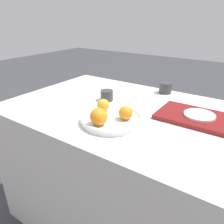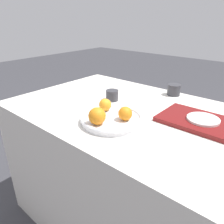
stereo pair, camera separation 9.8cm
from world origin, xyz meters
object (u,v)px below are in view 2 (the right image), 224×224
(orange_0, at_px, (125,114))
(side_plate, at_px, (203,119))
(orange_2, at_px, (105,105))
(orange_1, at_px, (97,116))
(serving_tray, at_px, (203,122))
(cup_2, at_px, (174,90))
(fruit_platter, at_px, (112,119))
(cup_1, at_px, (112,95))

(orange_0, bearing_deg, side_plate, 40.62)
(orange_2, bearing_deg, orange_1, -61.13)
(serving_tray, height_order, cup_2, cup_2)
(fruit_platter, distance_m, side_plate, 0.41)
(fruit_platter, distance_m, orange_2, 0.10)
(cup_2, bearing_deg, orange_2, -104.56)
(side_plate, bearing_deg, orange_2, -152.91)
(orange_2, relative_size, cup_1, 0.84)
(cup_1, bearing_deg, orange_1, -60.03)
(fruit_platter, height_order, cup_1, cup_1)
(cup_1, bearing_deg, cup_2, 53.78)
(orange_0, xyz_separation_m, orange_2, (-0.14, 0.02, -0.00))
(serving_tray, bearing_deg, fruit_platter, -142.67)
(serving_tray, bearing_deg, orange_1, -134.58)
(fruit_platter, relative_size, cup_2, 3.71)
(fruit_platter, xyz_separation_m, cup_1, (-0.18, 0.21, 0.01))
(orange_1, height_order, cup_2, orange_1)
(fruit_platter, bearing_deg, cup_2, 84.89)
(serving_tray, distance_m, side_plate, 0.02)
(orange_1, bearing_deg, cup_1, 119.97)
(orange_2, bearing_deg, fruit_platter, -27.59)
(cup_1, bearing_deg, side_plate, 3.82)
(orange_1, height_order, cup_1, orange_1)
(serving_tray, height_order, cup_1, cup_1)
(orange_2, distance_m, cup_1, 0.20)
(orange_0, distance_m, orange_1, 0.13)
(orange_1, relative_size, cup_1, 1.05)
(orange_1, distance_m, orange_2, 0.15)
(orange_1, xyz_separation_m, side_plate, (0.33, 0.34, -0.03))
(serving_tray, bearing_deg, orange_2, -152.91)
(side_plate, bearing_deg, cup_1, -176.18)
(cup_2, bearing_deg, fruit_platter, -95.11)
(orange_0, height_order, cup_2, orange_0)
(cup_2, bearing_deg, orange_0, -88.58)
(side_plate, height_order, cup_1, cup_1)
(cup_1, bearing_deg, orange_0, -38.73)
(orange_0, distance_m, cup_1, 0.31)
(fruit_platter, relative_size, side_plate, 2.04)
(fruit_platter, bearing_deg, side_plate, 37.33)
(orange_0, xyz_separation_m, side_plate, (0.26, 0.23, -0.03))
(orange_2, xyz_separation_m, cup_1, (-0.10, 0.17, -0.02))
(serving_tray, relative_size, side_plate, 2.65)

